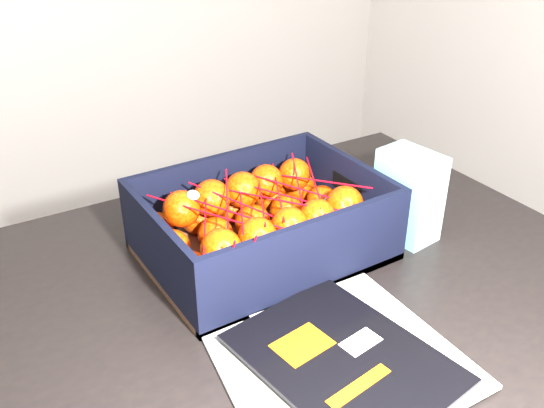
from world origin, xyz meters
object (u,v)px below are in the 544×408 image
produce_crate (263,232)px  retail_carton (408,195)px  magazine_stack (341,362)px  table (250,338)px

produce_crate → retail_carton: (0.25, -0.09, 0.04)m
magazine_stack → produce_crate: size_ratio=0.85×
magazine_stack → produce_crate: bearing=78.8°
table → magazine_stack: size_ratio=3.72×
table → magazine_stack: (0.02, -0.21, 0.11)m
table → retail_carton: retail_carton is taller
table → produce_crate: size_ratio=3.18×
magazine_stack → retail_carton: retail_carton is taller
table → retail_carton: size_ratio=7.65×
table → retail_carton: (0.32, -0.01, 0.18)m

